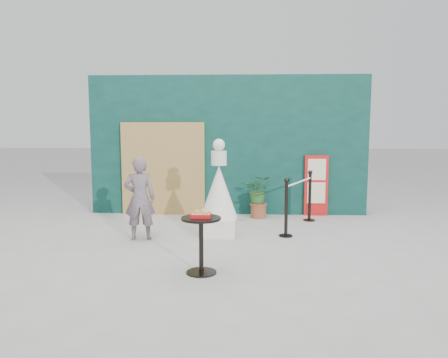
# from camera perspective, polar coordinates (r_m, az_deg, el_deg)

# --- Properties ---
(ground) EXTENTS (60.00, 60.00, 0.00)m
(ground) POSITION_cam_1_polar(r_m,az_deg,el_deg) (6.68, -0.47, -9.82)
(ground) COLOR #ADAAA5
(ground) RESTS_ON ground
(back_wall) EXTENTS (6.00, 0.30, 3.00)m
(back_wall) POSITION_cam_1_polar(r_m,az_deg,el_deg) (9.55, 0.53, 4.42)
(back_wall) COLOR #0B3229
(back_wall) RESTS_ON ground
(bamboo_fence) EXTENTS (1.80, 0.08, 2.00)m
(bamboo_fence) POSITION_cam_1_polar(r_m,az_deg,el_deg) (9.53, -7.96, 1.33)
(bamboo_fence) COLOR tan
(bamboo_fence) RESTS_ON ground
(woman) EXTENTS (0.56, 0.40, 1.42)m
(woman) POSITION_cam_1_polar(r_m,az_deg,el_deg) (7.50, -10.94, -2.51)
(woman) COLOR slate
(woman) RESTS_ON ground
(menu_board) EXTENTS (0.50, 0.07, 1.30)m
(menu_board) POSITION_cam_1_polar(r_m,az_deg,el_deg) (9.56, 11.94, -0.85)
(menu_board) COLOR red
(menu_board) RESTS_ON ground
(statue) EXTENTS (0.67, 0.67, 1.71)m
(statue) POSITION_cam_1_polar(r_m,az_deg,el_deg) (7.65, -0.67, -2.30)
(statue) COLOR white
(statue) RESTS_ON ground
(cafe_table) EXTENTS (0.52, 0.52, 0.75)m
(cafe_table) POSITION_cam_1_polar(r_m,az_deg,el_deg) (5.75, -3.00, -7.47)
(cafe_table) COLOR black
(cafe_table) RESTS_ON ground
(food_basket) EXTENTS (0.26, 0.19, 0.11)m
(food_basket) POSITION_cam_1_polar(r_m,az_deg,el_deg) (5.69, -3.00, -4.65)
(food_basket) COLOR red
(food_basket) RESTS_ON cafe_table
(planter) EXTENTS (0.52, 0.45, 0.89)m
(planter) POSITION_cam_1_polar(r_m,az_deg,el_deg) (9.16, 4.53, -1.89)
(planter) COLOR brown
(planter) RESTS_ON ground
(stanchion_barrier) EXTENTS (0.84, 1.54, 1.03)m
(stanchion_barrier) POSITION_cam_1_polar(r_m,az_deg,el_deg) (8.36, 9.75, -3.01)
(stanchion_barrier) COLOR black
(stanchion_barrier) RESTS_ON ground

